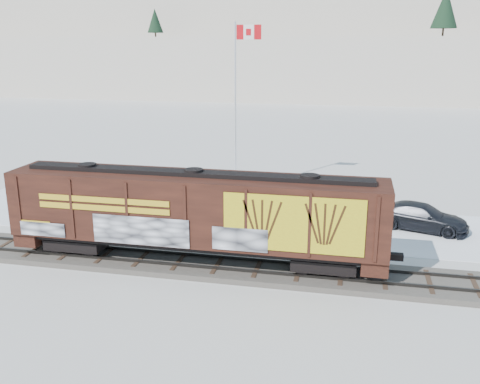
% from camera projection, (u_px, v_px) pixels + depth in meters
% --- Properties ---
extents(ground, '(500.00, 500.00, 0.00)m').
position_uv_depth(ground, '(218.00, 269.00, 26.63)').
color(ground, white).
rests_on(ground, ground).
extents(rail_track, '(50.00, 3.40, 0.43)m').
position_uv_depth(rail_track, '(218.00, 266.00, 26.59)').
color(rail_track, '#59544C').
rests_on(rail_track, ground).
extents(parking_strip, '(40.00, 8.00, 0.03)m').
position_uv_depth(parking_strip, '(248.00, 221.00, 33.69)').
color(parking_strip, white).
rests_on(parking_strip, ground).
extents(hillside, '(360.00, 110.00, 93.00)m').
position_uv_depth(hillside, '(338.00, 31.00, 154.42)').
color(hillside, white).
rests_on(hillside, ground).
extents(hopper_railcar, '(18.48, 3.06, 4.50)m').
position_uv_depth(hopper_railcar, '(195.00, 211.00, 26.07)').
color(hopper_railcar, black).
rests_on(hopper_railcar, rail_track).
extents(flagpole, '(2.30, 0.90, 12.29)m').
position_uv_depth(flagpole, '(237.00, 132.00, 39.08)').
color(flagpole, silver).
rests_on(flagpole, ground).
extents(car_silver, '(5.00, 2.07, 1.69)m').
position_uv_depth(car_silver, '(228.00, 215.00, 32.16)').
color(car_silver, silver).
rests_on(car_silver, parking_strip).
extents(car_white, '(4.82, 2.75, 1.50)m').
position_uv_depth(car_white, '(261.00, 209.00, 33.62)').
color(car_white, silver).
rests_on(car_white, parking_strip).
extents(car_dark, '(5.82, 3.63, 1.57)m').
position_uv_depth(car_dark, '(421.00, 217.00, 31.99)').
color(car_dark, black).
rests_on(car_dark, parking_strip).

